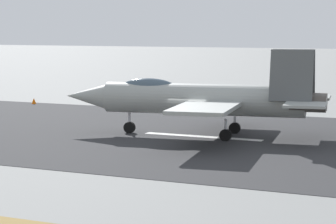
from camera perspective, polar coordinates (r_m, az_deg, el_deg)
name	(u,v)px	position (r m, az deg, el deg)	size (l,w,h in m)	color
ground_plane	(192,136)	(45.42, 1.95, -1.98)	(400.00, 400.00, 0.00)	gray
runway_strip	(192,136)	(45.41, 1.97, -1.97)	(240.00, 26.00, 0.02)	#2C2C2E
fighter_jet	(201,98)	(45.16, 2.71, 1.12)	(17.92, 14.41, 5.67)	#959A97
marker_cone_mid	(175,108)	(58.90, 0.55, 0.32)	(0.44, 0.44, 0.55)	orange
marker_cone_far	(34,101)	(65.82, -10.87, 0.89)	(0.44, 0.44, 0.55)	orange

